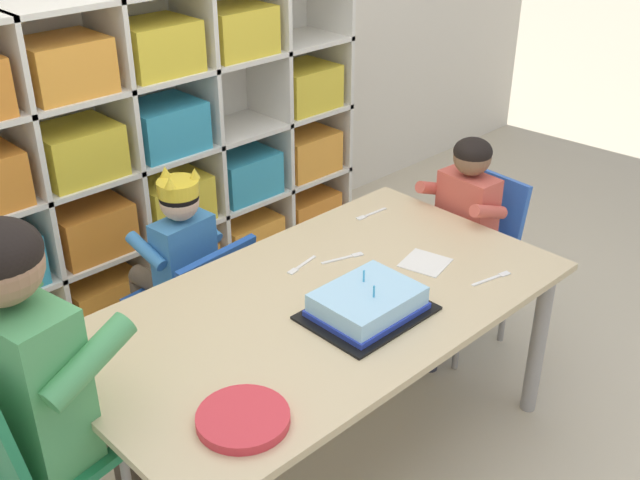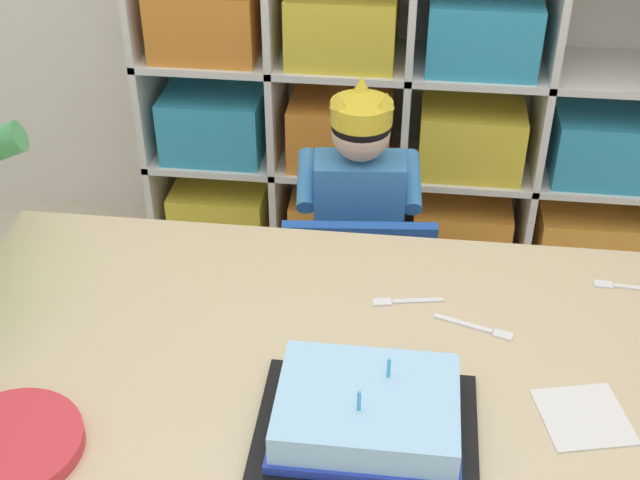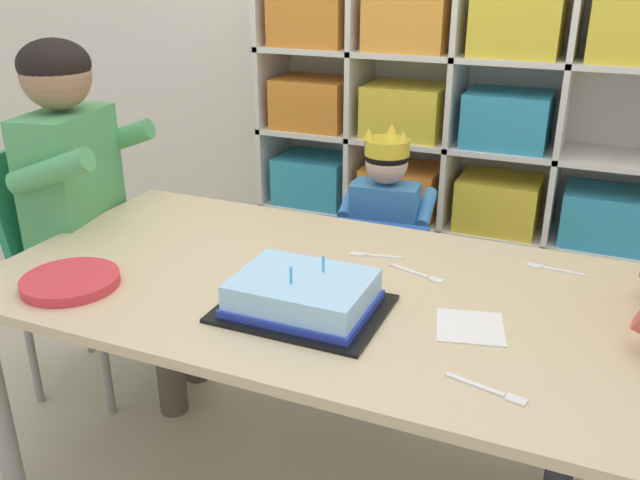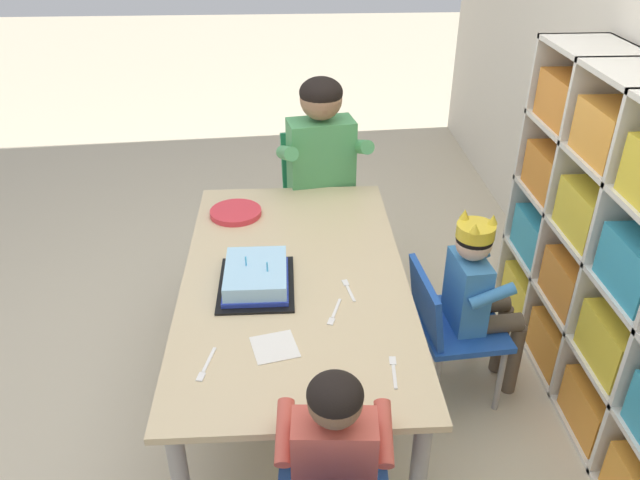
# 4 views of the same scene
# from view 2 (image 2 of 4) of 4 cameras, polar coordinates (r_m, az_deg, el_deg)

# --- Properties ---
(storage_cubby_shelf) EXTENTS (1.89, 0.30, 1.28)m
(storage_cubby_shelf) POSITION_cam_2_polar(r_m,az_deg,el_deg) (2.45, 9.39, 10.25)
(storage_cubby_shelf) COLOR silver
(storage_cubby_shelf) RESTS_ON ground
(activity_table) EXTENTS (1.46, 0.81, 0.58)m
(activity_table) POSITION_cam_2_polar(r_m,az_deg,el_deg) (1.51, 1.49, -10.22)
(activity_table) COLOR #D1B789
(activity_table) RESTS_ON ground
(classroom_chair_blue) EXTENTS (0.40, 0.36, 0.55)m
(classroom_chair_blue) POSITION_cam_2_polar(r_m,az_deg,el_deg) (2.08, 2.47, -2.19)
(classroom_chair_blue) COLOR #1E4CA8
(classroom_chair_blue) RESTS_ON ground
(child_with_crown) EXTENTS (0.31, 0.31, 0.80)m
(child_with_crown) POSITION_cam_2_polar(r_m,az_deg,el_deg) (2.07, 2.57, 2.89)
(child_with_crown) COLOR #3D7FBC
(child_with_crown) RESTS_ON ground
(birthday_cake_on_tray) EXTENTS (0.34, 0.26, 0.11)m
(birthday_cake_on_tray) POSITION_cam_2_polar(r_m,az_deg,el_deg) (1.34, 3.14, -11.53)
(birthday_cake_on_tray) COLOR black
(birthday_cake_on_tray) RESTS_ON activity_table
(paper_plate_stack) EXTENTS (0.22, 0.22, 0.02)m
(paper_plate_stack) POSITION_cam_2_polar(r_m,az_deg,el_deg) (1.41, -19.86, -12.68)
(paper_plate_stack) COLOR #DB333D
(paper_plate_stack) RESTS_ON activity_table
(paper_napkin_square) EXTENTS (0.16, 0.16, 0.00)m
(paper_napkin_square) POSITION_cam_2_polar(r_m,az_deg,el_deg) (1.44, 17.12, -11.16)
(paper_napkin_square) COLOR white
(paper_napkin_square) RESTS_ON activity_table
(fork_near_cake_tray) EXTENTS (0.13, 0.04, 0.00)m
(fork_near_cake_tray) POSITION_cam_2_polar(r_m,az_deg,el_deg) (1.60, 5.53, -4.07)
(fork_near_cake_tray) COLOR white
(fork_near_cake_tray) RESTS_ON activity_table
(fork_scattered_mid_table) EXTENTS (0.14, 0.03, 0.00)m
(fork_scattered_mid_table) POSITION_cam_2_polar(r_m,az_deg,el_deg) (1.73, 19.63, -2.95)
(fork_scattered_mid_table) COLOR white
(fork_scattered_mid_table) RESTS_ON activity_table
(fork_by_napkin) EXTENTS (0.14, 0.06, 0.00)m
(fork_by_napkin) POSITION_cam_2_polar(r_m,az_deg,el_deg) (1.56, 10.50, -5.77)
(fork_by_napkin) COLOR white
(fork_by_napkin) RESTS_ON activity_table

